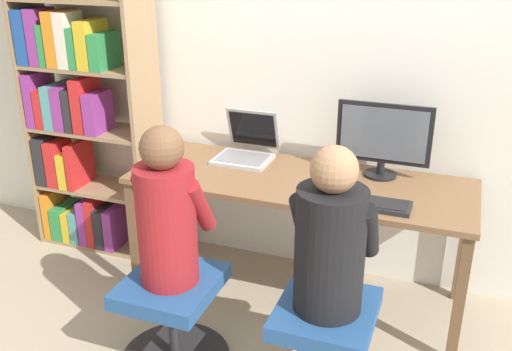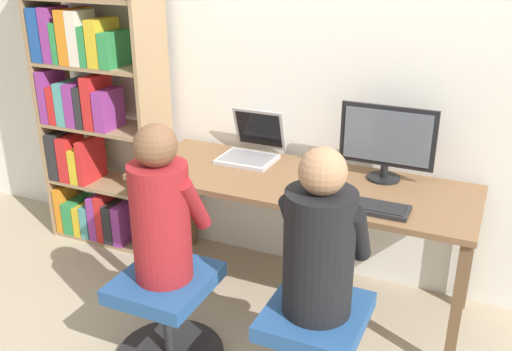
% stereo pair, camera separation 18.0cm
% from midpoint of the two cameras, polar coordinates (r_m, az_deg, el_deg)
% --- Properties ---
extents(ground_plane, '(14.00, 14.00, 0.00)m').
position_cam_midpoint_polar(ground_plane, '(3.08, 0.49, -14.99)').
color(ground_plane, tan).
extents(wall_back, '(10.00, 0.05, 2.60)m').
position_cam_midpoint_polar(wall_back, '(3.18, 5.10, 11.98)').
color(wall_back, silver).
rests_on(wall_back, ground_plane).
extents(desk, '(1.79, 0.65, 0.72)m').
position_cam_midpoint_polar(desk, '(3.02, 2.65, -1.64)').
color(desk, brown).
rests_on(desk, ground_plane).
extents(desktop_monitor, '(0.49, 0.17, 0.40)m').
position_cam_midpoint_polar(desktop_monitor, '(3.00, 10.94, 3.62)').
color(desktop_monitor, black).
rests_on(desktop_monitor, desk).
extents(laptop, '(0.31, 0.34, 0.26)m').
position_cam_midpoint_polar(laptop, '(3.26, -2.57, 2.65)').
color(laptop, '#B7B7BC').
rests_on(laptop, desk).
extents(keyboard, '(0.44, 0.15, 0.03)m').
position_cam_midpoint_polar(keyboard, '(2.72, 8.88, -2.68)').
color(keyboard, '#232326').
rests_on(keyboard, desk).
extents(computer_mouse_by_keyboard, '(0.06, 0.12, 0.03)m').
position_cam_midpoint_polar(computer_mouse_by_keyboard, '(2.78, 3.31, -1.88)').
color(computer_mouse_by_keyboard, black).
rests_on(computer_mouse_by_keyboard, desk).
extents(office_chair_left, '(0.52, 0.52, 0.46)m').
position_cam_midpoint_polar(office_chair_left, '(2.57, 4.76, -16.84)').
color(office_chair_left, '#262628').
rests_on(office_chair_left, ground_plane).
extents(office_chair_right, '(0.52, 0.52, 0.46)m').
position_cam_midpoint_polar(office_chair_right, '(2.76, -10.19, -13.93)').
color(office_chair_right, '#262628').
rests_on(office_chair_right, ground_plane).
extents(person_at_monitor, '(0.35, 0.33, 0.71)m').
position_cam_midpoint_polar(person_at_monitor, '(2.28, 5.22, -6.43)').
color(person_at_monitor, black).
rests_on(person_at_monitor, office_chair_left).
extents(person_at_laptop, '(0.32, 0.32, 0.72)m').
position_cam_midpoint_polar(person_at_laptop, '(2.49, -10.97, -3.78)').
color(person_at_laptop, maroon).
rests_on(person_at_laptop, office_chair_right).
extents(bookshelf, '(0.81, 0.33, 1.96)m').
position_cam_midpoint_polar(bookshelf, '(3.71, -18.89, 6.44)').
color(bookshelf, '#997A56').
rests_on(bookshelf, ground_plane).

